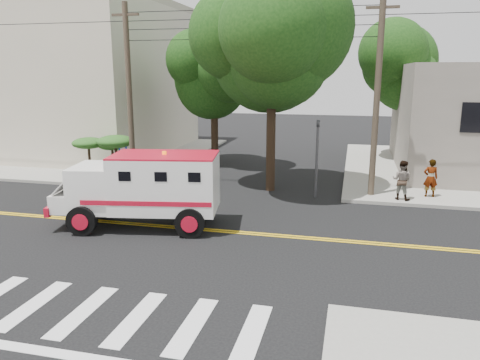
# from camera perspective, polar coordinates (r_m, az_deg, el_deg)

# --- Properties ---
(ground) EXTENTS (100.00, 100.00, 0.00)m
(ground) POSITION_cam_1_polar(r_m,az_deg,el_deg) (17.52, -4.95, -6.01)
(ground) COLOR black
(ground) RESTS_ON ground
(sidewalk_nw) EXTENTS (17.00, 17.00, 0.15)m
(sidewalk_nw) POSITION_cam_1_polar(r_m,az_deg,el_deg) (35.20, -18.96, 3.09)
(sidewalk_nw) COLOR gray
(sidewalk_nw) RESTS_ON ground
(building_left) EXTENTS (16.00, 14.00, 10.00)m
(building_left) POSITION_cam_1_polar(r_m,az_deg,el_deg) (37.11, -20.95, 11.30)
(building_left) COLOR beige
(building_left) RESTS_ON sidewalk_nw
(utility_pole_left) EXTENTS (0.28, 0.28, 9.00)m
(utility_pole_left) POSITION_cam_1_polar(r_m,az_deg,el_deg) (24.33, -13.32, 9.83)
(utility_pole_left) COLOR #382D23
(utility_pole_left) RESTS_ON ground
(utility_pole_right) EXTENTS (0.28, 0.28, 9.00)m
(utility_pole_right) POSITION_cam_1_polar(r_m,az_deg,el_deg) (21.93, 16.33, 9.36)
(utility_pole_right) COLOR #382D23
(utility_pole_right) RESTS_ON ground
(tree_main) EXTENTS (6.08, 5.70, 9.85)m
(tree_main) POSITION_cam_1_polar(r_m,az_deg,el_deg) (22.21, 4.99, 16.83)
(tree_main) COLOR black
(tree_main) RESTS_ON ground
(tree_left) EXTENTS (4.48, 4.20, 7.70)m
(tree_left) POSITION_cam_1_polar(r_m,az_deg,el_deg) (28.62, -2.70, 13.04)
(tree_left) COLOR black
(tree_left) RESTS_ON ground
(tree_right) EXTENTS (4.80, 4.50, 8.20)m
(tree_right) POSITION_cam_1_polar(r_m,az_deg,el_deg) (31.65, 20.54, 12.91)
(tree_right) COLOR black
(tree_right) RESTS_ON ground
(traffic_signal) EXTENTS (0.15, 0.18, 3.60)m
(traffic_signal) POSITION_cam_1_polar(r_m,az_deg,el_deg) (21.62, 9.38, 3.59)
(traffic_signal) COLOR #3F3F42
(traffic_signal) RESTS_ON ground
(accessibility_sign) EXTENTS (0.45, 0.10, 2.02)m
(accessibility_sign) POSITION_cam_1_polar(r_m,az_deg,el_deg) (25.10, -14.00, 2.67)
(accessibility_sign) COLOR #3F3F42
(accessibility_sign) RESTS_ON ground
(palm_planter) EXTENTS (3.52, 2.63, 2.36)m
(palm_planter) POSITION_cam_1_polar(r_m,az_deg,el_deg) (26.04, -15.99, 3.54)
(palm_planter) COLOR #1E3314
(palm_planter) RESTS_ON sidewalk_nw
(armored_truck) EXTENTS (6.40, 3.32, 2.78)m
(armored_truck) POSITION_cam_1_polar(r_m,az_deg,el_deg) (17.69, -11.57, -0.71)
(armored_truck) COLOR white
(armored_truck) RESTS_ON ground
(pedestrian_a) EXTENTS (0.67, 0.47, 1.74)m
(pedestrian_a) POSITION_cam_1_polar(r_m,az_deg,el_deg) (22.87, 22.21, 0.23)
(pedestrian_a) COLOR gray
(pedestrian_a) RESTS_ON sidewalk_ne
(pedestrian_b) EXTENTS (1.05, 0.94, 1.77)m
(pedestrian_b) POSITION_cam_1_polar(r_m,az_deg,el_deg) (21.92, 19.12, -0.01)
(pedestrian_b) COLOR gray
(pedestrian_b) RESTS_ON sidewalk_ne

